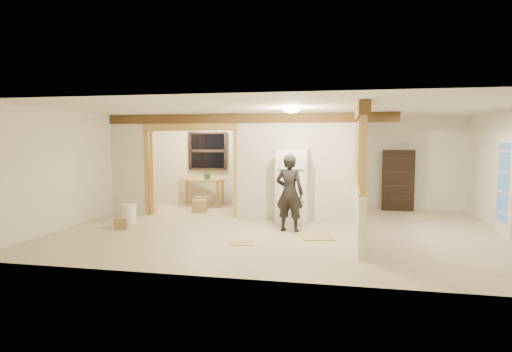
% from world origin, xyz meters
% --- Properties ---
extents(floor, '(9.00, 6.50, 0.01)m').
position_xyz_m(floor, '(0.00, 0.00, -0.01)').
color(floor, '#BFAD8E').
rests_on(floor, ground).
extents(ceiling, '(9.00, 6.50, 0.01)m').
position_xyz_m(ceiling, '(0.00, 0.00, 2.50)').
color(ceiling, white).
extents(wall_back, '(9.00, 0.01, 2.50)m').
position_xyz_m(wall_back, '(0.00, 3.25, 1.25)').
color(wall_back, silver).
rests_on(wall_back, floor).
extents(wall_front, '(9.00, 0.01, 2.50)m').
position_xyz_m(wall_front, '(0.00, -3.25, 1.25)').
color(wall_front, silver).
rests_on(wall_front, floor).
extents(wall_left, '(0.01, 6.50, 2.50)m').
position_xyz_m(wall_left, '(-4.50, 0.00, 1.25)').
color(wall_left, silver).
rests_on(wall_left, floor).
extents(partition_left_stub, '(0.90, 0.12, 2.50)m').
position_xyz_m(partition_left_stub, '(-4.05, 1.20, 1.25)').
color(partition_left_stub, silver).
rests_on(partition_left_stub, floor).
extents(partition_center, '(2.80, 0.12, 2.50)m').
position_xyz_m(partition_center, '(0.20, 1.20, 1.25)').
color(partition_center, silver).
rests_on(partition_center, floor).
extents(doorway_frame, '(2.46, 0.14, 2.20)m').
position_xyz_m(doorway_frame, '(-2.40, 1.20, 1.10)').
color(doorway_frame, tan).
rests_on(doorway_frame, floor).
extents(header_beam_back, '(7.00, 0.18, 0.22)m').
position_xyz_m(header_beam_back, '(-1.00, 1.20, 2.38)').
color(header_beam_back, brown).
rests_on(header_beam_back, ceiling).
extents(header_beam_right, '(0.18, 3.30, 0.22)m').
position_xyz_m(header_beam_right, '(1.60, -0.40, 2.38)').
color(header_beam_right, brown).
rests_on(header_beam_right, ceiling).
extents(pony_wall, '(0.12, 3.20, 1.00)m').
position_xyz_m(pony_wall, '(1.60, -0.40, 0.50)').
color(pony_wall, silver).
rests_on(pony_wall, floor).
extents(stud_partition, '(0.14, 3.20, 1.32)m').
position_xyz_m(stud_partition, '(1.60, -0.40, 1.66)').
color(stud_partition, tan).
rests_on(stud_partition, pony_wall).
extents(window_back, '(1.12, 0.10, 1.10)m').
position_xyz_m(window_back, '(-2.60, 3.17, 1.55)').
color(window_back, black).
rests_on(window_back, wall_back).
extents(french_door, '(0.12, 0.86, 2.00)m').
position_xyz_m(french_door, '(4.42, 0.40, 1.00)').
color(french_door, white).
rests_on(french_door, floor).
extents(ceiling_dome_main, '(0.36, 0.36, 0.16)m').
position_xyz_m(ceiling_dome_main, '(0.30, -0.50, 2.48)').
color(ceiling_dome_main, '#FFEABF').
rests_on(ceiling_dome_main, ceiling).
extents(ceiling_dome_util, '(0.32, 0.32, 0.14)m').
position_xyz_m(ceiling_dome_util, '(-2.50, 2.30, 2.48)').
color(ceiling_dome_util, '#FFEABF').
rests_on(ceiling_dome_util, ceiling).
extents(hanging_bulb, '(0.07, 0.07, 0.07)m').
position_xyz_m(hanging_bulb, '(-2.00, 1.60, 2.18)').
color(hanging_bulb, '#FFD88C').
rests_on(hanging_bulb, ceiling).
extents(refrigerator, '(0.69, 0.67, 1.67)m').
position_xyz_m(refrigerator, '(0.17, 0.81, 0.84)').
color(refrigerator, white).
rests_on(refrigerator, floor).
extents(woman, '(0.64, 0.48, 1.59)m').
position_xyz_m(woman, '(0.22, -0.11, 0.80)').
color(woman, '#2D2A2A').
rests_on(woman, floor).
extents(work_table, '(1.30, 0.84, 0.76)m').
position_xyz_m(work_table, '(-2.66, 2.78, 0.38)').
color(work_table, tan).
rests_on(work_table, floor).
extents(potted_plant, '(0.37, 0.35, 0.34)m').
position_xyz_m(potted_plant, '(-2.46, 2.73, 0.93)').
color(potted_plant, '#2B5C27').
rests_on(potted_plant, work_table).
extents(shop_vac, '(0.50, 0.50, 0.55)m').
position_xyz_m(shop_vac, '(-4.20, 2.41, 0.28)').
color(shop_vac, maroon).
rests_on(shop_vac, floor).
extents(bookshelf, '(0.80, 0.27, 1.61)m').
position_xyz_m(bookshelf, '(2.72, 3.05, 0.80)').
color(bookshelf, black).
rests_on(bookshelf, floor).
extents(bucket, '(0.42, 0.42, 0.42)m').
position_xyz_m(bucket, '(-3.45, 0.02, 0.21)').
color(bucket, silver).
rests_on(bucket, floor).
extents(box_util_a, '(0.43, 0.39, 0.32)m').
position_xyz_m(box_util_a, '(-2.37, 1.77, 0.16)').
color(box_util_a, '#A2824E').
rests_on(box_util_a, floor).
extents(box_util_b, '(0.38, 0.38, 0.32)m').
position_xyz_m(box_util_b, '(-2.50, 2.29, 0.16)').
color(box_util_b, '#A2824E').
rests_on(box_util_b, floor).
extents(box_front, '(0.32, 0.28, 0.23)m').
position_xyz_m(box_front, '(-3.30, -0.56, 0.11)').
color(box_front, '#A2824E').
rests_on(box_front, floor).
extents(floor_panel_near, '(0.73, 0.73, 0.02)m').
position_xyz_m(floor_panel_near, '(0.81, -0.57, 0.01)').
color(floor_panel_near, tan).
rests_on(floor_panel_near, floor).
extents(floor_panel_far, '(0.51, 0.43, 0.01)m').
position_xyz_m(floor_panel_far, '(-0.50, -1.30, 0.01)').
color(floor_panel_far, tan).
rests_on(floor_panel_far, floor).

